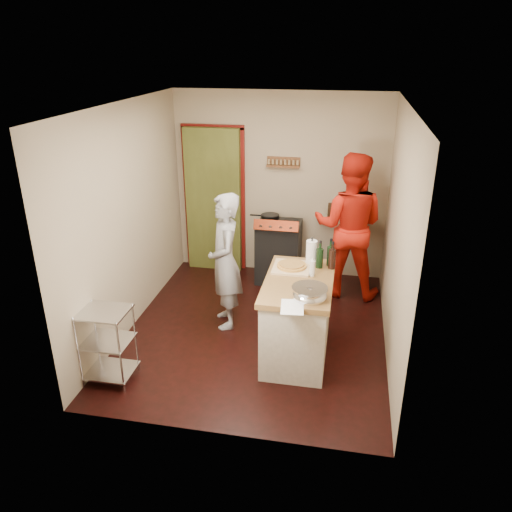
{
  "coord_description": "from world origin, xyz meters",
  "views": [
    {
      "loc": [
        0.96,
        -5.05,
        3.18
      ],
      "look_at": [
        -0.0,
        0.0,
        0.96
      ],
      "focal_mm": 35.0,
      "sensor_mm": 36.0,
      "label": 1
    }
  ],
  "objects_px": {
    "stove": "(279,251)",
    "person_stripe": "(225,262)",
    "wire_shelving": "(107,342)",
    "person_red": "(349,226)",
    "island": "(298,316)"
  },
  "relations": [
    {
      "from": "stove",
      "to": "person_stripe",
      "type": "distance_m",
      "value": 1.45
    },
    {
      "from": "stove",
      "to": "wire_shelving",
      "type": "distance_m",
      "value": 2.94
    },
    {
      "from": "island",
      "to": "person_red",
      "type": "xyz_separation_m",
      "value": [
        0.47,
        1.6,
        0.49
      ]
    },
    {
      "from": "stove",
      "to": "person_red",
      "type": "xyz_separation_m",
      "value": [
        0.95,
        -0.22,
        0.51
      ]
    },
    {
      "from": "island",
      "to": "person_stripe",
      "type": "height_order",
      "value": "person_stripe"
    },
    {
      "from": "wire_shelving",
      "to": "person_stripe",
      "type": "distance_m",
      "value": 1.62
    },
    {
      "from": "stove",
      "to": "person_stripe",
      "type": "height_order",
      "value": "person_stripe"
    },
    {
      "from": "person_red",
      "to": "person_stripe",
      "type": "bearing_deg",
      "value": 44.08
    },
    {
      "from": "stove",
      "to": "person_stripe",
      "type": "relative_size",
      "value": 0.61
    },
    {
      "from": "stove",
      "to": "wire_shelving",
      "type": "xyz_separation_m",
      "value": [
        -1.33,
        -2.62,
        -0.01
      ]
    },
    {
      "from": "stove",
      "to": "person_red",
      "type": "distance_m",
      "value": 1.1
    },
    {
      "from": "person_stripe",
      "to": "person_red",
      "type": "bearing_deg",
      "value": 106.79
    },
    {
      "from": "island",
      "to": "person_red",
      "type": "distance_m",
      "value": 1.73
    },
    {
      "from": "island",
      "to": "person_stripe",
      "type": "distance_m",
      "value": 1.1
    },
    {
      "from": "person_stripe",
      "to": "person_red",
      "type": "distance_m",
      "value": 1.78
    }
  ]
}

